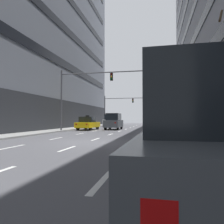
# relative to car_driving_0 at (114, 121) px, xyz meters

# --- Properties ---
(ground_plane) EXTENTS (120.00, 120.00, 0.00)m
(ground_plane) POSITION_rel_car_driving_0_xyz_m (1.45, -15.57, -1.08)
(ground_plane) COLOR #515156
(sidewalk_right) EXTENTS (2.66, 80.00, 0.14)m
(sidewalk_right) POSITION_rel_car_driving_0_xyz_m (8.86, -15.57, -1.01)
(sidewalk_right) COLOR gray
(sidewalk_right) RESTS_ON ground
(lane_stripe_l1_s3) EXTENTS (0.16, 2.00, 0.01)m
(lane_stripe_l1_s3) POSITION_rel_car_driving_0_xyz_m (-1.60, -18.57, -1.08)
(lane_stripe_l1_s3) COLOR silver
(lane_stripe_l1_s3) RESTS_ON ground
(lane_stripe_l1_s4) EXTENTS (0.16, 2.00, 0.01)m
(lane_stripe_l1_s4) POSITION_rel_car_driving_0_xyz_m (-1.60, -13.57, -1.08)
(lane_stripe_l1_s4) COLOR silver
(lane_stripe_l1_s4) RESTS_ON ground
(lane_stripe_l1_s5) EXTENTS (0.16, 2.00, 0.01)m
(lane_stripe_l1_s5) POSITION_rel_car_driving_0_xyz_m (-1.60, -8.57, -1.08)
(lane_stripe_l1_s5) COLOR silver
(lane_stripe_l1_s5) RESTS_ON ground
(lane_stripe_l1_s6) EXTENTS (0.16, 2.00, 0.01)m
(lane_stripe_l1_s6) POSITION_rel_car_driving_0_xyz_m (-1.60, -3.57, -1.08)
(lane_stripe_l1_s6) COLOR silver
(lane_stripe_l1_s6) RESTS_ON ground
(lane_stripe_l1_s7) EXTENTS (0.16, 2.00, 0.01)m
(lane_stripe_l1_s7) POSITION_rel_car_driving_0_xyz_m (-1.60, 1.43, -1.08)
(lane_stripe_l1_s7) COLOR silver
(lane_stripe_l1_s7) RESTS_ON ground
(lane_stripe_l1_s8) EXTENTS (0.16, 2.00, 0.01)m
(lane_stripe_l1_s8) POSITION_rel_car_driving_0_xyz_m (-1.60, 6.43, -1.08)
(lane_stripe_l1_s8) COLOR silver
(lane_stripe_l1_s8) RESTS_ON ground
(lane_stripe_l1_s9) EXTENTS (0.16, 2.00, 0.01)m
(lane_stripe_l1_s9) POSITION_rel_car_driving_0_xyz_m (-1.60, 11.43, -1.08)
(lane_stripe_l1_s9) COLOR silver
(lane_stripe_l1_s9) RESTS_ON ground
(lane_stripe_l1_s10) EXTENTS (0.16, 2.00, 0.01)m
(lane_stripe_l1_s10) POSITION_rel_car_driving_0_xyz_m (-1.60, 16.43, -1.08)
(lane_stripe_l1_s10) COLOR silver
(lane_stripe_l1_s10) RESTS_ON ground
(lane_stripe_l2_s3) EXTENTS (0.16, 2.00, 0.01)m
(lane_stripe_l2_s3) POSITION_rel_car_driving_0_xyz_m (1.45, -18.57, -1.08)
(lane_stripe_l2_s3) COLOR silver
(lane_stripe_l2_s3) RESTS_ON ground
(lane_stripe_l2_s4) EXTENTS (0.16, 2.00, 0.01)m
(lane_stripe_l2_s4) POSITION_rel_car_driving_0_xyz_m (1.45, -13.57, -1.08)
(lane_stripe_l2_s4) COLOR silver
(lane_stripe_l2_s4) RESTS_ON ground
(lane_stripe_l2_s5) EXTENTS (0.16, 2.00, 0.01)m
(lane_stripe_l2_s5) POSITION_rel_car_driving_0_xyz_m (1.45, -8.57, -1.08)
(lane_stripe_l2_s5) COLOR silver
(lane_stripe_l2_s5) RESTS_ON ground
(lane_stripe_l2_s6) EXTENTS (0.16, 2.00, 0.01)m
(lane_stripe_l2_s6) POSITION_rel_car_driving_0_xyz_m (1.45, -3.57, -1.08)
(lane_stripe_l2_s6) COLOR silver
(lane_stripe_l2_s6) RESTS_ON ground
(lane_stripe_l2_s7) EXTENTS (0.16, 2.00, 0.01)m
(lane_stripe_l2_s7) POSITION_rel_car_driving_0_xyz_m (1.45, 1.43, -1.08)
(lane_stripe_l2_s7) COLOR silver
(lane_stripe_l2_s7) RESTS_ON ground
(lane_stripe_l2_s8) EXTENTS (0.16, 2.00, 0.01)m
(lane_stripe_l2_s8) POSITION_rel_car_driving_0_xyz_m (1.45, 6.43, -1.08)
(lane_stripe_l2_s8) COLOR silver
(lane_stripe_l2_s8) RESTS_ON ground
(lane_stripe_l2_s9) EXTENTS (0.16, 2.00, 0.01)m
(lane_stripe_l2_s9) POSITION_rel_car_driving_0_xyz_m (1.45, 11.43, -1.08)
(lane_stripe_l2_s9) COLOR silver
(lane_stripe_l2_s9) RESTS_ON ground
(lane_stripe_l2_s10) EXTENTS (0.16, 2.00, 0.01)m
(lane_stripe_l2_s10) POSITION_rel_car_driving_0_xyz_m (1.45, 16.43, -1.08)
(lane_stripe_l2_s10) COLOR silver
(lane_stripe_l2_s10) RESTS_ON ground
(lane_stripe_l3_s2) EXTENTS (0.16, 2.00, 0.01)m
(lane_stripe_l3_s2) POSITION_rel_car_driving_0_xyz_m (4.49, -23.57, -1.08)
(lane_stripe_l3_s2) COLOR silver
(lane_stripe_l3_s2) RESTS_ON ground
(lane_stripe_l3_s3) EXTENTS (0.16, 2.00, 0.01)m
(lane_stripe_l3_s3) POSITION_rel_car_driving_0_xyz_m (4.49, -18.57, -1.08)
(lane_stripe_l3_s3) COLOR silver
(lane_stripe_l3_s3) RESTS_ON ground
(lane_stripe_l3_s4) EXTENTS (0.16, 2.00, 0.01)m
(lane_stripe_l3_s4) POSITION_rel_car_driving_0_xyz_m (4.49, -13.57, -1.08)
(lane_stripe_l3_s4) COLOR silver
(lane_stripe_l3_s4) RESTS_ON ground
(lane_stripe_l3_s5) EXTENTS (0.16, 2.00, 0.01)m
(lane_stripe_l3_s5) POSITION_rel_car_driving_0_xyz_m (4.49, -8.57, -1.08)
(lane_stripe_l3_s5) COLOR silver
(lane_stripe_l3_s5) RESTS_ON ground
(lane_stripe_l3_s6) EXTENTS (0.16, 2.00, 0.01)m
(lane_stripe_l3_s6) POSITION_rel_car_driving_0_xyz_m (4.49, -3.57, -1.08)
(lane_stripe_l3_s6) COLOR silver
(lane_stripe_l3_s6) RESTS_ON ground
(lane_stripe_l3_s7) EXTENTS (0.16, 2.00, 0.01)m
(lane_stripe_l3_s7) POSITION_rel_car_driving_0_xyz_m (4.49, 1.43, -1.08)
(lane_stripe_l3_s7) COLOR silver
(lane_stripe_l3_s7) RESTS_ON ground
(lane_stripe_l3_s8) EXTENTS (0.16, 2.00, 0.01)m
(lane_stripe_l3_s8) POSITION_rel_car_driving_0_xyz_m (4.49, 6.43, -1.08)
(lane_stripe_l3_s8) COLOR silver
(lane_stripe_l3_s8) RESTS_ON ground
(lane_stripe_l3_s9) EXTENTS (0.16, 2.00, 0.01)m
(lane_stripe_l3_s9) POSITION_rel_car_driving_0_xyz_m (4.49, 11.43, -1.08)
(lane_stripe_l3_s9) COLOR silver
(lane_stripe_l3_s9) RESTS_ON ground
(lane_stripe_l3_s10) EXTENTS (0.16, 2.00, 0.01)m
(lane_stripe_l3_s10) POSITION_rel_car_driving_0_xyz_m (4.49, 16.43, -1.08)
(lane_stripe_l3_s10) COLOR silver
(lane_stripe_l3_s10) RESTS_ON ground
(car_driving_0) EXTENTS (1.89, 4.50, 2.17)m
(car_driving_0) POSITION_rel_car_driving_0_xyz_m (0.00, 0.00, 0.00)
(car_driving_0) COLOR black
(car_driving_0) RESTS_ON ground
(car_driving_1) EXTENTS (2.07, 4.68, 2.24)m
(car_driving_1) POSITION_rel_car_driving_0_xyz_m (-3.01, 11.36, 0.03)
(car_driving_1) COLOR black
(car_driving_1) RESTS_ON ground
(taxi_driving_2) EXTENTS (2.07, 4.61, 1.89)m
(taxi_driving_2) POSITION_rel_car_driving_0_xyz_m (-3.08, -1.66, -0.24)
(taxi_driving_2) COLOR black
(taxi_driving_2) RESTS_ON ground
(car_parked_0) EXTENTS (1.94, 4.55, 2.19)m
(car_parked_0) POSITION_rel_car_driving_0_xyz_m (6.49, -25.07, 0.01)
(car_parked_0) COLOR black
(car_parked_0) RESTS_ON ground
(car_parked_1) EXTENTS (1.88, 4.41, 2.13)m
(car_parked_1) POSITION_rel_car_driving_0_xyz_m (6.49, -18.44, -0.02)
(car_parked_1) COLOR black
(car_parked_1) RESTS_ON ground
(car_parked_2) EXTENTS (1.86, 4.38, 2.12)m
(car_parked_2) POSITION_rel_car_driving_0_xyz_m (6.49, -12.58, -0.03)
(car_parked_2) COLOR black
(car_parked_2) RESTS_ON ground
(traffic_signal_0) EXTENTS (10.80, 0.35, 6.92)m
(traffic_signal_0) POSITION_rel_car_driving_0_xyz_m (-1.33, -5.40, 4.07)
(traffic_signal_0) COLOR #4C4C51
(traffic_signal_0) RESTS_ON sidewalk_left
(traffic_signal_1) EXTENTS (10.78, 0.35, 6.11)m
(traffic_signal_1) POSITION_rel_car_driving_0_xyz_m (-1.15, 15.49, 3.43)
(traffic_signal_1) COLOR #4C4C51
(traffic_signal_1) RESTS_ON sidewalk_left
(street_tree_1) EXTENTS (1.75, 1.75, 5.38)m
(street_tree_1) POSITION_rel_car_driving_0_xyz_m (8.59, -15.66, 1.80)
(street_tree_1) COLOR #4C3823
(street_tree_1) RESTS_ON sidewalk_right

